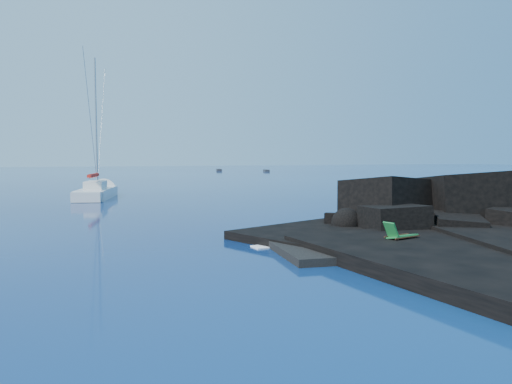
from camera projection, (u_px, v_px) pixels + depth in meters
ground at (280, 258)px, 21.72m from camera, size 400.00×400.00×0.00m
headland at (467, 233)px, 28.95m from camera, size 24.00×24.00×3.60m
beach at (363, 250)px, 23.72m from camera, size 9.08×6.86×0.70m
surf_foam at (328, 235)px, 28.11m from camera, size 10.00×8.00×0.06m
sailboat at (97, 198)px, 52.82m from camera, size 6.03×14.50×14.88m
deck_chair at (402, 231)px, 23.21m from camera, size 1.89×1.18×1.21m
towel at (351, 244)px, 23.23m from camera, size 2.20×1.80×0.05m
sunbather at (351, 241)px, 23.22m from camera, size 1.64×1.17×0.22m
marker_cone at (396, 237)px, 23.97m from camera, size 0.34×0.34×0.48m
distant_boat_a at (219, 171)px, 147.80m from camera, size 2.29×4.72×0.60m
distant_boat_b at (266, 172)px, 142.47m from camera, size 2.14×4.35×0.56m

